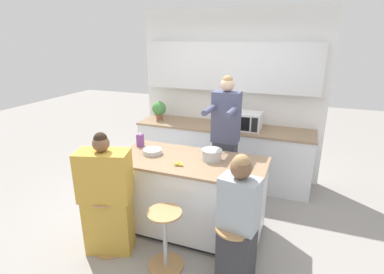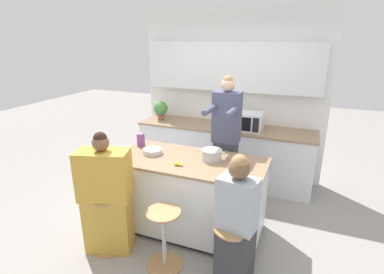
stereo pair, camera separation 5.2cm
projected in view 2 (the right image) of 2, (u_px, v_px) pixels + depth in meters
ground_plane at (190, 228)px, 3.73m from camera, size 16.00×16.00×0.00m
wall_back at (231, 84)px, 4.83m from camera, size 3.00×0.22×2.70m
back_counter at (224, 153)px, 4.89m from camera, size 2.79×0.67×0.92m
kitchen_island at (189, 195)px, 3.58m from camera, size 1.75×0.84×0.93m
bar_stool_leftmost at (108, 222)px, 3.29m from camera, size 0.38×0.38×0.64m
bar_stool_center at (164, 238)px, 3.03m from camera, size 0.38×0.38×0.64m
bar_stool_rightmost at (231, 256)px, 2.78m from camera, size 0.38×0.38×0.64m
person_cooking at (226, 146)px, 3.92m from camera, size 0.35×0.58×1.83m
person_wrapped_blanket at (106, 198)px, 3.18m from camera, size 0.60×0.43×1.38m
person_seated_near at (236, 230)px, 2.69m from camera, size 0.37×0.31×1.35m
cooking_pot at (212, 155)px, 3.41m from camera, size 0.32×0.23×0.13m
fruit_bowl at (153, 151)px, 3.61m from camera, size 0.23×0.23×0.06m
coffee_cup_near at (243, 162)px, 3.26m from camera, size 0.12×0.09×0.10m
banana_bunch at (179, 164)px, 3.28m from camera, size 0.13×0.10×0.04m
juice_carton at (141, 140)px, 3.85m from camera, size 0.07×0.07×0.18m
microwave at (246, 121)px, 4.54m from camera, size 0.50×0.37×0.27m
potted_plant at (161, 109)px, 5.08m from camera, size 0.24×0.24×0.31m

